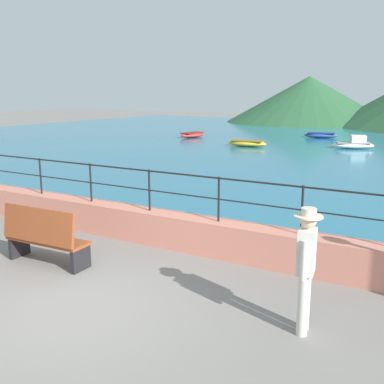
{
  "coord_description": "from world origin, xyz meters",
  "views": [
    {
      "loc": [
        4.82,
        -4.63,
        3.22
      ],
      "look_at": [
        -0.07,
        3.7,
        1.1
      ],
      "focal_mm": 42.9,
      "sensor_mm": 36.0,
      "label": 1
    }
  ],
  "objects_px": {
    "boat_2": "(247,143)",
    "boat_7": "(321,135)",
    "person_walking": "(306,264)",
    "boat_5": "(354,144)",
    "boat_1": "(192,135)",
    "bench_main": "(44,236)"
  },
  "relations": [
    {
      "from": "boat_2",
      "to": "boat_7",
      "type": "relative_size",
      "value": 0.99
    },
    {
      "from": "person_walking",
      "to": "boat_5",
      "type": "bearing_deg",
      "value": 99.58
    },
    {
      "from": "person_walking",
      "to": "boat_5",
      "type": "xyz_separation_m",
      "value": [
        -3.59,
        21.29,
        -0.65
      ]
    },
    {
      "from": "boat_1",
      "to": "boat_5",
      "type": "distance_m",
      "value": 11.22
    },
    {
      "from": "boat_1",
      "to": "boat_2",
      "type": "height_order",
      "value": "same"
    },
    {
      "from": "boat_2",
      "to": "boat_7",
      "type": "height_order",
      "value": "same"
    },
    {
      "from": "bench_main",
      "to": "boat_5",
      "type": "bearing_deg",
      "value": 86.31
    },
    {
      "from": "boat_2",
      "to": "boat_7",
      "type": "distance_m",
      "value": 7.68
    },
    {
      "from": "person_walking",
      "to": "boat_1",
      "type": "xyz_separation_m",
      "value": [
        -14.77,
        22.25,
        -0.72
      ]
    },
    {
      "from": "boat_2",
      "to": "person_walking",
      "type": "bearing_deg",
      "value": -64.32
    },
    {
      "from": "bench_main",
      "to": "boat_1",
      "type": "height_order",
      "value": "bench_main"
    },
    {
      "from": "boat_1",
      "to": "boat_2",
      "type": "bearing_deg",
      "value": -28.88
    },
    {
      "from": "person_walking",
      "to": "boat_5",
      "type": "distance_m",
      "value": 21.6
    },
    {
      "from": "boat_1",
      "to": "boat_5",
      "type": "height_order",
      "value": "boat_5"
    },
    {
      "from": "bench_main",
      "to": "boat_2",
      "type": "xyz_separation_m",
      "value": [
        -4.26,
        19.22,
        -0.3
      ]
    },
    {
      "from": "boat_7",
      "to": "bench_main",
      "type": "bearing_deg",
      "value": -85.92
    },
    {
      "from": "boat_2",
      "to": "boat_5",
      "type": "relative_size",
      "value": 0.97
    },
    {
      "from": "person_walking",
      "to": "boat_2",
      "type": "xyz_separation_m",
      "value": [
        -9.23,
        19.2,
        -0.72
      ]
    },
    {
      "from": "person_walking",
      "to": "bench_main",
      "type": "bearing_deg",
      "value": -179.75
    },
    {
      "from": "bench_main",
      "to": "boat_7",
      "type": "relative_size",
      "value": 0.71
    },
    {
      "from": "boat_1",
      "to": "boat_2",
      "type": "distance_m",
      "value": 6.33
    },
    {
      "from": "boat_1",
      "to": "boat_2",
      "type": "relative_size",
      "value": 1.01
    }
  ]
}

